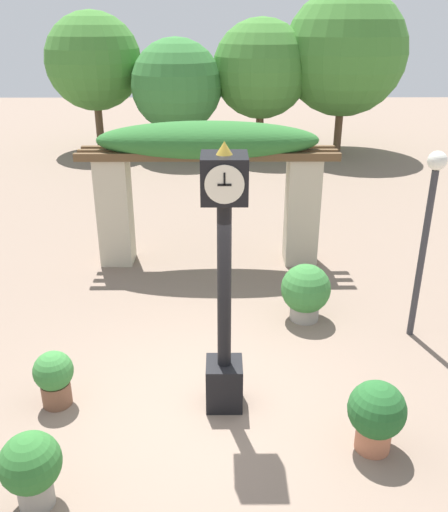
{
  "coord_description": "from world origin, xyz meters",
  "views": [
    {
      "loc": [
        0.24,
        -5.6,
        4.58
      ],
      "look_at": [
        0.28,
        0.57,
        1.87
      ],
      "focal_mm": 38.0,
      "sensor_mm": 36.0,
      "label": 1
    }
  ],
  "objects": [
    {
      "name": "ground_plane",
      "position": [
        0.0,
        0.0,
        0.0
      ],
      "size": [
        60.0,
        60.0,
        0.0
      ],
      "primitive_type": "plane",
      "color": "#7F6B5B"
    },
    {
      "name": "pedestal_clock",
      "position": [
        0.28,
        0.07,
        1.71
      ],
      "size": [
        0.51,
        0.55,
        3.4
      ],
      "color": "black",
      "rests_on": "ground"
    },
    {
      "name": "pergola",
      "position": [
        0.0,
        4.61,
        2.05
      ],
      "size": [
        4.94,
        1.23,
        2.84
      ],
      "color": "#BCB299",
      "rests_on": "ground"
    },
    {
      "name": "potted_plant_near_left",
      "position": [
        -1.65,
        -1.5,
        0.49
      ],
      "size": [
        0.62,
        0.62,
        0.86
      ],
      "color": "gray",
      "rests_on": "ground"
    },
    {
      "name": "potted_plant_near_right",
      "position": [
        1.99,
        -0.73,
        0.49
      ],
      "size": [
        0.66,
        0.66,
        0.88
      ],
      "color": "#B26B4C",
      "rests_on": "ground"
    },
    {
      "name": "potted_plant_far_left",
      "position": [
        1.62,
        2.24,
        0.52
      ],
      "size": [
        0.81,
        0.81,
        0.96
      ],
      "color": "gray",
      "rests_on": "ground"
    },
    {
      "name": "potted_plant_far_right",
      "position": [
        -1.88,
        0.09,
        0.42
      ],
      "size": [
        0.51,
        0.51,
        0.76
      ],
      "color": "brown",
      "rests_on": "ground"
    },
    {
      "name": "lamp_post",
      "position": [
        3.24,
        1.76,
        1.95
      ],
      "size": [
        0.27,
        0.27,
        2.92
      ],
      "color": "#333338",
      "rests_on": "ground"
    },
    {
      "name": "tree_line",
      "position": [
        1.17,
        14.62,
        3.14
      ],
      "size": [
        12.83,
        4.39,
        5.66
      ],
      "color": "brown",
      "rests_on": "ground"
    }
  ]
}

